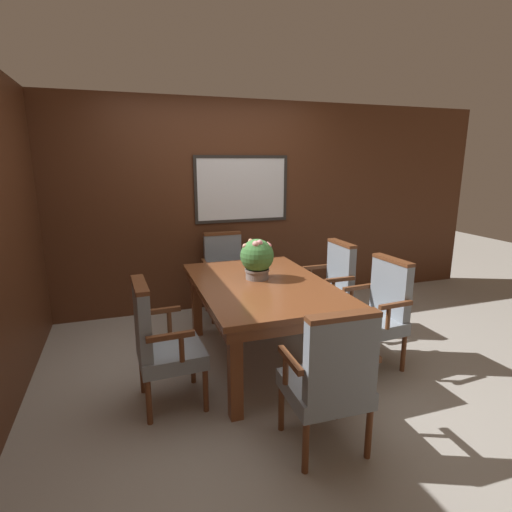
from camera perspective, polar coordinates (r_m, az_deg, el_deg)
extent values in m
plane|color=#A39E93|center=(3.66, 1.01, -15.27)|extent=(14.00, 14.00, 0.00)
cube|color=#4C2816|center=(4.78, -5.44, 6.99)|extent=(7.20, 0.06, 2.45)
cube|color=white|center=(4.80, -2.03, 9.53)|extent=(1.07, 0.01, 0.71)
cube|color=#282623|center=(4.78, -2.05, 13.99)|extent=(1.14, 0.02, 0.04)
cube|color=#282623|center=(4.83, -1.98, 5.11)|extent=(1.14, 0.02, 0.04)
cube|color=#282623|center=(4.67, -8.61, 9.28)|extent=(0.04, 0.02, 0.71)
cube|color=#282623|center=(4.98, 4.18, 9.64)|extent=(0.03, 0.02, 0.71)
cube|color=brown|center=(2.85, -2.98, -16.35)|extent=(0.09, 0.09, 0.69)
cube|color=brown|center=(3.17, 13.16, -13.40)|extent=(0.09, 0.09, 0.69)
cube|color=brown|center=(4.14, -8.48, -6.65)|extent=(0.09, 0.09, 0.69)
cube|color=brown|center=(4.37, 3.13, -5.43)|extent=(0.09, 0.09, 0.69)
cube|color=brown|center=(3.48, 0.79, -5.19)|extent=(1.04, 1.61, 0.09)
cube|color=brown|center=(3.46, 0.79, -4.14)|extent=(1.10, 1.67, 0.04)
cylinder|color=brown|center=(4.38, 5.91, -7.92)|extent=(0.04, 0.04, 0.33)
cylinder|color=brown|center=(4.04, 8.42, -9.89)|extent=(0.04, 0.04, 0.33)
cylinder|color=brown|center=(4.56, 10.45, -7.23)|extent=(0.04, 0.04, 0.33)
cylinder|color=brown|center=(4.23, 13.23, -9.03)|extent=(0.04, 0.04, 0.33)
cube|color=gray|center=(4.22, 9.62, -5.70)|extent=(0.46, 0.48, 0.11)
cube|color=gray|center=(4.23, 12.00, -1.60)|extent=(0.09, 0.43, 0.48)
cube|color=brown|center=(4.17, 12.17, 1.78)|extent=(0.09, 0.43, 0.03)
cylinder|color=brown|center=(4.37, 7.76, -2.89)|extent=(0.04, 0.04, 0.19)
cube|color=brown|center=(4.37, 8.60, -1.58)|extent=(0.32, 0.04, 0.04)
cylinder|color=brown|center=(3.96, 10.97, -4.75)|extent=(0.04, 0.04, 0.19)
cube|color=brown|center=(3.96, 11.89, -3.30)|extent=(0.32, 0.04, 0.04)
cylinder|color=brown|center=(4.45, -6.14, -7.58)|extent=(0.04, 0.04, 0.33)
cylinder|color=brown|center=(4.54, -1.00, -7.08)|extent=(0.04, 0.04, 0.33)
cylinder|color=brown|center=(4.82, -7.04, -5.95)|extent=(0.04, 0.04, 0.33)
cylinder|color=brown|center=(4.90, -2.28, -5.52)|extent=(0.04, 0.04, 0.33)
cube|color=gray|center=(4.60, -4.16, -3.92)|extent=(0.48, 0.47, 0.11)
cube|color=gray|center=(4.70, -4.73, 0.17)|extent=(0.44, 0.09, 0.48)
cube|color=brown|center=(4.65, -4.79, 3.23)|extent=(0.44, 0.10, 0.03)
cylinder|color=brown|center=(4.48, -7.15, -2.44)|extent=(0.04, 0.04, 0.19)
cube|color=brown|center=(4.52, -7.33, -1.02)|extent=(0.05, 0.32, 0.04)
cylinder|color=brown|center=(4.58, -1.11, -1.97)|extent=(0.04, 0.04, 0.19)
cube|color=brown|center=(4.62, -1.35, -0.59)|extent=(0.05, 0.32, 0.04)
cylinder|color=brown|center=(2.98, 11.49, -19.12)|extent=(0.04, 0.04, 0.33)
cylinder|color=brown|center=(2.83, 3.63, -20.77)|extent=(0.04, 0.04, 0.33)
cylinder|color=brown|center=(2.71, 15.79, -23.18)|extent=(0.04, 0.04, 0.33)
cylinder|color=brown|center=(2.54, 7.10, -25.48)|extent=(0.04, 0.04, 0.33)
cube|color=gray|center=(2.63, 9.72, -18.14)|extent=(0.48, 0.47, 0.11)
cube|color=gray|center=(2.35, 12.11, -14.19)|extent=(0.44, 0.09, 0.48)
cube|color=brown|center=(2.24, 12.43, -8.41)|extent=(0.44, 0.10, 0.03)
cylinder|color=brown|center=(2.69, 14.32, -13.91)|extent=(0.04, 0.04, 0.19)
cube|color=brown|center=(2.60, 15.23, -12.63)|extent=(0.04, 0.32, 0.04)
cylinder|color=brown|center=(2.50, 4.26, -15.84)|extent=(0.04, 0.04, 0.19)
cube|color=brown|center=(2.39, 4.91, -14.56)|extent=(0.04, 0.32, 0.04)
cylinder|color=brown|center=(3.02, -7.20, -18.47)|extent=(0.04, 0.04, 0.33)
cylinder|color=brown|center=(3.37, -9.00, -14.93)|extent=(0.04, 0.04, 0.33)
cylinder|color=brown|center=(2.97, -15.06, -19.49)|extent=(0.04, 0.04, 0.33)
cylinder|color=brown|center=(3.32, -15.92, -15.74)|extent=(0.04, 0.04, 0.33)
cube|color=gray|center=(3.06, -12.01, -13.51)|extent=(0.48, 0.49, 0.11)
cube|color=gray|center=(2.92, -15.96, -8.75)|extent=(0.10, 0.44, 0.48)
cube|color=brown|center=(2.83, -16.29, -3.97)|extent=(0.11, 0.44, 0.03)
cylinder|color=brown|center=(2.78, -10.58, -12.82)|extent=(0.04, 0.04, 0.19)
cube|color=brown|center=(2.73, -12.10, -11.16)|extent=(0.32, 0.05, 0.04)
cylinder|color=brown|center=(3.22, -12.28, -9.12)|extent=(0.04, 0.04, 0.19)
cube|color=brown|center=(3.18, -13.59, -7.63)|extent=(0.32, 0.05, 0.04)
cylinder|color=brown|center=(3.77, 11.45, -11.84)|extent=(0.04, 0.04, 0.33)
cylinder|color=brown|center=(3.47, 15.35, -14.37)|extent=(0.04, 0.04, 0.33)
cylinder|color=brown|center=(3.99, 16.26, -10.66)|extent=(0.04, 0.04, 0.33)
cylinder|color=brown|center=(3.71, 20.31, -12.87)|extent=(0.04, 0.04, 0.33)
cube|color=gray|center=(3.64, 16.06, -9.24)|extent=(0.49, 0.50, 0.11)
cube|color=gray|center=(3.66, 18.67, -4.41)|extent=(0.11, 0.44, 0.48)
cube|color=brown|center=(3.59, 18.98, -0.54)|extent=(0.12, 0.44, 0.03)
cylinder|color=brown|center=(3.75, 13.47, -5.93)|extent=(0.04, 0.04, 0.19)
cube|color=brown|center=(3.75, 14.40, -4.37)|extent=(0.32, 0.06, 0.04)
cylinder|color=brown|center=(3.39, 18.36, -8.35)|extent=(0.04, 0.04, 0.19)
cube|color=brown|center=(3.40, 19.36, -6.61)|extent=(0.32, 0.06, 0.04)
cylinder|color=gray|center=(3.55, 0.15, -2.54)|extent=(0.20, 0.20, 0.09)
cylinder|color=gray|center=(3.54, 0.15, -1.99)|extent=(0.22, 0.22, 0.02)
sphere|color=#427F3D|center=(3.51, 0.15, 0.04)|extent=(0.30, 0.30, 0.30)
sphere|color=pink|center=(3.49, 1.91, 1.51)|extent=(0.04, 0.04, 0.04)
sphere|color=#F5A49A|center=(3.41, -0.04, 1.69)|extent=(0.06, 0.06, 0.06)
sphere|color=pink|center=(3.42, 0.52, 1.88)|extent=(0.06, 0.06, 0.06)
sphere|color=pink|center=(3.54, 1.64, 1.71)|extent=(0.04, 0.04, 0.04)
sphere|color=#E5A58D|center=(3.46, -1.57, 1.42)|extent=(0.05, 0.05, 0.05)
sphere|color=#F99D8C|center=(3.58, -0.42, 1.86)|extent=(0.06, 0.06, 0.06)
sphere|color=#E9A27F|center=(3.50, -0.80, 2.14)|extent=(0.04, 0.04, 0.04)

